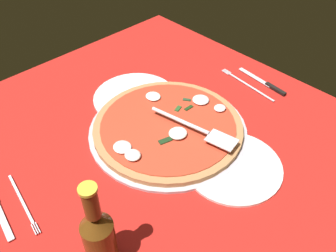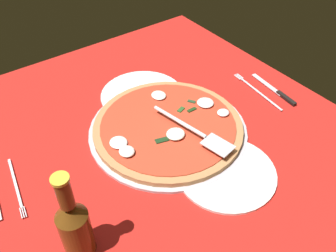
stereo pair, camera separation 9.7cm
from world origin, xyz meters
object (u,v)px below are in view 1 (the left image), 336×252
object	(u,v)px
dinner_plate_left	(135,98)
dinner_plate_right	(233,166)
pizza_server	(195,128)
place_setting_near	(9,204)
pizza	(168,126)
beer_bottle	(99,235)
place_setting_far	(257,85)

from	to	relation	value
dinner_plate_left	dinner_plate_right	world-z (taller)	same
pizza_server	place_setting_near	distance (cm)	47.41
dinner_plate_left	pizza	bearing A→B (deg)	-9.76
dinner_plate_right	beer_bottle	world-z (taller)	beer_bottle
place_setting_far	beer_bottle	bearing A→B (deg)	106.99
place_setting_far	beer_bottle	world-z (taller)	beer_bottle
beer_bottle	place_setting_far	bearing A→B (deg)	100.99
place_setting_near	beer_bottle	bearing A→B (deg)	25.74
pizza_server	pizza	bearing A→B (deg)	-171.09
beer_bottle	dinner_plate_right	bearing A→B (deg)	85.73
place_setting_near	place_setting_far	distance (cm)	77.98
dinner_plate_left	beer_bottle	xyz separation A→B (cm)	(35.01, -37.50, 7.97)
dinner_plate_right	pizza	size ratio (longest dim) A/B	0.60
place_setting_near	place_setting_far	bearing A→B (deg)	90.15
pizza_server	dinner_plate_left	bearing A→B (deg)	167.81
dinner_plate_right	pizza_server	xyz separation A→B (cm)	(-13.07, 0.31, 4.05)
dinner_plate_left	dinner_plate_right	bearing A→B (deg)	-0.87
pizza_server	dinner_plate_right	bearing A→B (deg)	-12.96
pizza	place_setting_far	bearing A→B (deg)	83.25
dinner_plate_left	pizza	size ratio (longest dim) A/B	0.62
place_setting_far	pizza_server	bearing A→B (deg)	101.62
place_setting_near	place_setting_far	xyz separation A→B (cm)	(11.36, 77.15, -0.00)
dinner_plate_right	pizza_server	world-z (taller)	pizza_server
dinner_plate_right	pizza_server	distance (cm)	13.69
dinner_plate_right	place_setting_far	size ratio (longest dim) A/B	1.09
place_setting_far	pizza	bearing A→B (deg)	89.25
dinner_plate_left	place_setting_far	bearing A→B (deg)	56.03
dinner_plate_left	place_setting_far	size ratio (longest dim) A/B	1.13
pizza	pizza_server	xyz separation A→B (cm)	(7.30, 2.73, 2.56)
place_setting_near	beer_bottle	xyz separation A→B (cm)	(24.84, 7.70, 8.10)
pizza	beer_bottle	bearing A→B (deg)	-62.96
pizza	beer_bottle	world-z (taller)	beer_bottle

